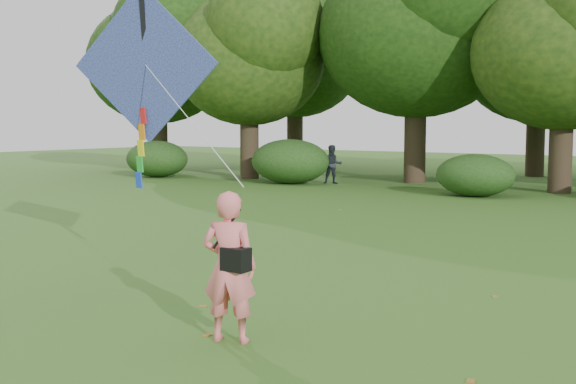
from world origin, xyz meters
The scene contains 6 objects.
ground centered at (0.00, 0.00, 0.00)m, with size 100.00×100.00×0.00m, color #265114.
man_kite_flyer centered at (-0.54, -0.05, 0.86)m, with size 0.62×0.41×1.71m, color #F07174.
bystander_left centered at (-10.50, 18.66, 0.78)m, with size 0.76×0.59×1.57m, color #23292F.
crossbody_bag centered at (-0.43, -0.08, 0.97)m, with size 0.43×0.20×0.69m.
flying_kite centered at (-3.91, 2.01, 3.33)m, with size 4.82×2.53×3.22m.
fallen_leaves centered at (0.54, 2.86, 0.01)m, with size 11.05×14.35×0.01m.
Camera 1 is at (4.52, -6.21, 2.46)m, focal length 45.00 mm.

